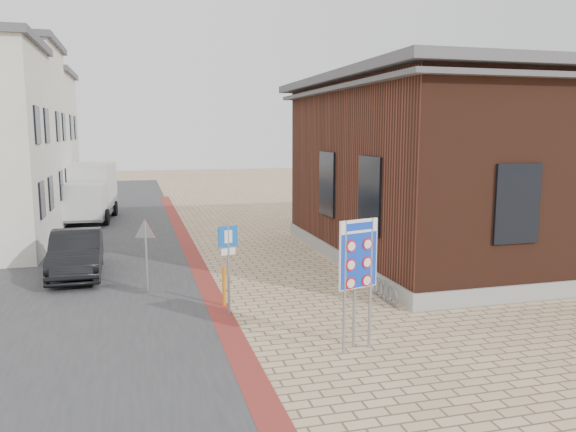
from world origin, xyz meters
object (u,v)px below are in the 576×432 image
parking_sign (228,253)px  bollard (224,287)px  border_sign (358,257)px  essen_sign (355,278)px  sedan (76,253)px  box_truck (88,192)px

parking_sign → bollard: 1.36m
border_sign → essen_sign: border_sign is taller
bollard → parking_sign: bearing=-90.0°
sedan → box_truck: box_truck is taller
bollard → essen_sign: bearing=-57.4°
bollard → sedan: bearing=132.2°
box_truck → border_sign: 21.98m
box_truck → bollard: size_ratio=5.37×
border_sign → box_truck: bearing=92.2°
essen_sign → bollard: essen_sign is taller
parking_sign → bollard: (0.00, 0.80, -1.10)m
box_truck → border_sign: box_truck is taller
sedan → bollard: 6.28m
parking_sign → bollard: size_ratio=2.19×
essen_sign → parking_sign: bearing=115.1°
border_sign → essen_sign: (0.03, 0.26, -0.52)m
box_truck → border_sign: (6.98, -20.83, 0.54)m
box_truck → essen_sign: bearing=-65.9°
sedan → essen_sign: bearing=-53.2°
border_sign → bollard: bearing=104.1°
parking_sign → box_truck: bearing=88.8°
sedan → essen_sign: (6.55, -8.30, 0.83)m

